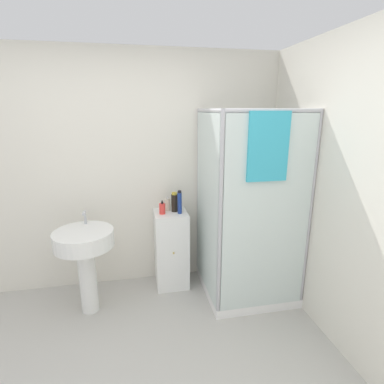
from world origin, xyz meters
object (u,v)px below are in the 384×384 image
(sink, at_px, (85,251))
(shampoo_bottle_blue, at_px, (180,202))
(shampoo_bottle_tall_black, at_px, (174,202))
(lotion_bottle_white, at_px, (168,205))
(soap_dispenser, at_px, (162,208))

(sink, height_order, shampoo_bottle_blue, shampoo_bottle_blue)
(sink, xyz_separation_m, shampoo_bottle_tall_black, (0.89, 0.33, 0.32))
(shampoo_bottle_blue, height_order, lotion_bottle_white, shampoo_bottle_blue)
(shampoo_bottle_tall_black, xyz_separation_m, shampoo_bottle_blue, (0.04, -0.08, 0.02))
(sink, relative_size, shampoo_bottle_tall_black, 4.61)
(sink, distance_m, lotion_bottle_white, 0.95)
(sink, distance_m, shampoo_bottle_blue, 1.03)
(shampoo_bottle_blue, bearing_deg, soap_dispenser, 172.59)
(shampoo_bottle_blue, bearing_deg, shampoo_bottle_tall_black, 119.03)
(shampoo_bottle_blue, bearing_deg, sink, -164.86)
(shampoo_bottle_tall_black, bearing_deg, soap_dispenser, -158.22)
(sink, xyz_separation_m, lotion_bottle_white, (0.82, 0.37, 0.28))
(soap_dispenser, bearing_deg, lotion_bottle_white, 54.36)
(soap_dispenser, xyz_separation_m, lotion_bottle_white, (0.07, 0.10, 0.01))
(sink, relative_size, shampoo_bottle_blue, 3.88)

